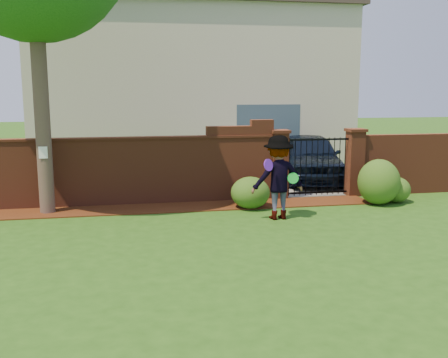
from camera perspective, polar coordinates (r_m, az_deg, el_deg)
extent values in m
cube|color=#254F13|center=(10.10, -0.58, -7.33)|extent=(80.00, 80.00, 0.01)
cube|color=#3D1B0B|center=(13.19, -7.26, -3.19)|extent=(11.10, 1.08, 0.03)
cube|color=brown|center=(13.66, -12.54, 0.68)|extent=(8.70, 0.25, 1.70)
cube|color=brown|center=(13.87, 1.74, 5.21)|extent=(1.80, 0.25, 0.30)
cube|color=brown|center=(14.00, 4.16, 6.17)|extent=(0.60, 0.25, 0.16)
cube|color=brown|center=(13.55, -12.68, 4.35)|extent=(8.70, 0.31, 0.06)
cube|color=brown|center=(15.99, 20.60, 1.60)|extent=(4.00, 0.25, 1.70)
cube|color=brown|center=(14.26, 6.04, 1.44)|extent=(0.42, 0.42, 1.80)
cube|color=brown|center=(14.15, 6.11, 5.21)|extent=(0.50, 0.50, 0.08)
cube|color=brown|center=(15.04, 14.09, 1.64)|extent=(0.42, 0.42, 1.80)
cube|color=brown|center=(14.94, 14.24, 5.21)|extent=(0.50, 0.50, 0.08)
cylinder|color=black|center=(14.35, 7.15, 1.27)|extent=(0.02, 0.02, 1.60)
cylinder|color=black|center=(14.40, 7.76, 1.29)|extent=(0.02, 0.02, 1.60)
cylinder|color=black|center=(14.46, 8.37, 1.31)|extent=(0.02, 0.02, 1.60)
cylinder|color=black|center=(14.51, 8.98, 1.32)|extent=(0.02, 0.02, 1.60)
cylinder|color=black|center=(14.56, 9.58, 1.34)|extent=(0.02, 0.02, 1.60)
cylinder|color=black|center=(14.62, 10.17, 1.35)|extent=(0.02, 0.02, 1.60)
cylinder|color=black|center=(14.68, 10.76, 1.37)|extent=(0.02, 0.02, 1.60)
cylinder|color=black|center=(14.74, 11.34, 1.38)|extent=(0.02, 0.02, 1.60)
cylinder|color=black|center=(14.80, 11.93, 1.40)|extent=(0.02, 0.02, 1.60)
cylinder|color=black|center=(14.86, 12.50, 1.41)|extent=(0.02, 0.02, 1.60)
cylinder|color=black|center=(14.93, 13.07, 1.43)|extent=(0.02, 0.02, 1.60)
cube|color=black|center=(14.75, 10.08, -1.45)|extent=(1.78, 0.03, 0.05)
cube|color=black|center=(14.53, 10.26, 4.28)|extent=(1.78, 0.03, 0.05)
cube|color=gray|center=(18.49, 5.67, 0.59)|extent=(3.20, 8.00, 0.01)
cube|color=beige|center=(21.66, -3.72, 9.94)|extent=(12.00, 6.00, 6.00)
cube|color=#384C5B|center=(19.34, 4.84, 4.58)|extent=(2.40, 0.12, 2.40)
cube|color=#3F332D|center=(21.89, -3.82, 18.21)|extent=(12.40, 6.40, 0.30)
imported|color=black|center=(17.00, 9.50, 2.28)|extent=(2.64, 4.77, 1.54)
cylinder|color=#49352C|center=(13.03, -19.58, 11.61)|extent=(0.36, 0.36, 7.00)
cube|color=white|center=(12.92, -19.19, 2.75)|extent=(0.20, 0.01, 0.28)
ellipsoid|color=#245318|center=(13.07, 2.90, -1.51)|extent=(0.98, 0.98, 0.80)
ellipsoid|color=#245318|center=(14.05, 16.58, -0.31)|extent=(1.08, 1.08, 1.19)
ellipsoid|color=#245318|center=(14.50, 18.28, -1.11)|extent=(0.77, 0.77, 0.68)
imported|color=gray|center=(11.96, 5.99, 0.14)|extent=(1.30, 0.82, 1.93)
cylinder|color=#6C20CB|center=(11.50, 4.88, 1.54)|extent=(0.27, 0.22, 0.27)
cylinder|color=green|center=(11.88, 7.57, 0.10)|extent=(0.26, 0.14, 0.25)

